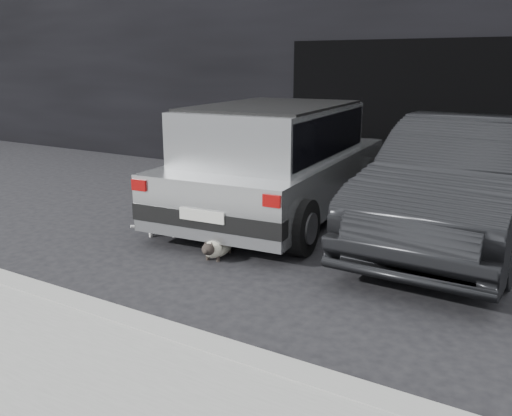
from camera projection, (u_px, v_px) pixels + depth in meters
The scene contains 9 objects.
ground at pixel (222, 234), 7.20m from camera, with size 80.00×80.00×0.00m, color black.
building_facade at pixel (428, 48), 11.01m from camera, with size 34.00×4.00×5.00m, color black.
garage_opening at pixel (394, 115), 9.66m from camera, with size 4.00×0.10×2.60m, color black.
curb at pixel (145, 328), 4.53m from camera, with size 18.00×0.25×0.12m, color #979892.
sidewalk at pixel (19, 403), 3.54m from camera, with size 18.00×2.20×0.11m, color #979892.
silver_hatchback at pixel (277, 156), 7.90m from camera, with size 2.51×4.61×1.64m.
second_car at pixel (463, 181), 6.76m from camera, with size 1.65×4.73×1.56m, color black.
cat_siamese at pixel (217, 248), 6.31m from camera, with size 0.35×0.78×0.27m.
cat_white at pixel (165, 223), 7.11m from camera, with size 0.66×0.51×0.36m.
Camera 1 is at (3.92, -5.64, 2.21)m, focal length 38.00 mm.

